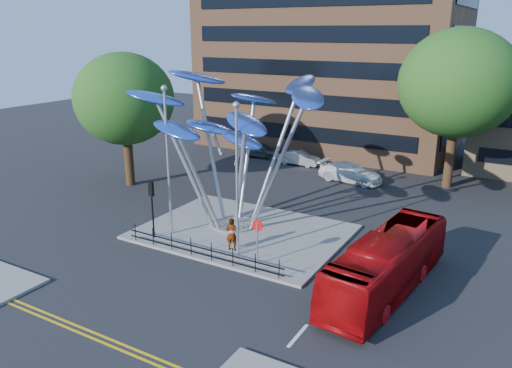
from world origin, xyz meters
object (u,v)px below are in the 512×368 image
Objects in this scene: traffic_light_island at (152,198)px; parked_car_right at (350,172)px; no_entry_sign_island at (257,234)px; pedestrian at (232,234)px; leaf_sculpture at (233,118)px; street_lamp_left at (167,149)px; street_lamp_right at (237,167)px; parked_car_left at (261,150)px; tree_right at (459,84)px; parked_car_mid at (299,158)px; tree_left at (124,99)px; red_bus at (387,264)px.

traffic_light_island reaches higher than parked_car_right.
no_entry_sign_island reaches higher than parked_car_right.
traffic_light_island is at bearing -4.47° from pedestrian.
leaf_sculpture is at bearing 172.07° from parked_car_right.
street_lamp_left is at bearing 166.48° from parked_car_right.
parked_car_left is (-9.92, 20.00, -4.38)m from street_lamp_right.
tree_right is 14.90m from parked_car_mid.
tree_left is 16.19m from street_lamp_right.
leaf_sculpture is 1.53× the size of street_lamp_right.
parked_car_left is 4.56m from parked_car_mid.
leaf_sculpture is 6.65m from traffic_light_island.
street_lamp_right reaches higher than parked_car_mid.
red_bus is (8.00, 0.40, -3.69)m from street_lamp_right.
tree_right is 19.76m from red_bus.
leaf_sculpture is at bearing 169.30° from red_bus.
tree_left is 1.24× the size of street_lamp_right.
no_entry_sign_island is (4.07, -4.16, -5.06)m from leaf_sculpture.
street_lamp_left is 6.14m from pedestrian.
red_bus is (13.00, -0.10, -3.95)m from street_lamp_left.
street_lamp_left is 1.06× the size of street_lamp_right.
parked_car_right is at bearing -161.19° from tree_right.
parked_car_left is 1.09× the size of parked_car_mid.
pedestrian is at bearing -173.16° from red_bus.
parked_car_left is at bearing 176.72° from tree_right.
street_lamp_right is at bearing -159.79° from parked_car_left.
tree_left reaches higher than red_bus.
street_lamp_left is 2.96m from traffic_light_island.
parked_car_mid is (0.08, 19.74, -1.98)m from traffic_light_island.
traffic_light_island is (-2.93, -4.18, -4.26)m from leaf_sculpture.
pedestrian is at bearing -113.49° from tree_right.
tree_left is 12.44m from traffic_light_island.
street_lamp_right is 2.15× the size of parked_car_mid.
street_lamp_right is at bearing -25.77° from tree_left.
tree_right is 4.94× the size of no_entry_sign_island.
red_bus is (6.50, 0.88, -0.41)m from no_entry_sign_island.
street_lamp_left is 2.28× the size of parked_car_mid.
tree_right is 3.54× the size of traffic_light_island.
parked_car_right is (-1.09, 17.07, -1.05)m from no_entry_sign_island.
parked_car_right is (2.98, 12.90, -6.11)m from leaf_sculpture.
parked_car_right is (14.91, 9.59, -6.03)m from tree_left.
parked_car_left reaches higher than parked_car_mid.
pedestrian is 0.44× the size of parked_car_left.
tree_right is at bearing -127.85° from pedestrian.
parked_car_right is at bearing 32.73° from tree_left.
pedestrian is (1.97, -3.33, -5.79)m from leaf_sculpture.
parked_car_mid is 0.73× the size of parked_car_right.
no_entry_sign_island is 1.32× the size of pedestrian.
tree_right is 21.49m from pedestrian.
parked_car_mid is at bearing 91.30° from street_lamp_left.
tree_right is 3.14× the size of parked_car_mid.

